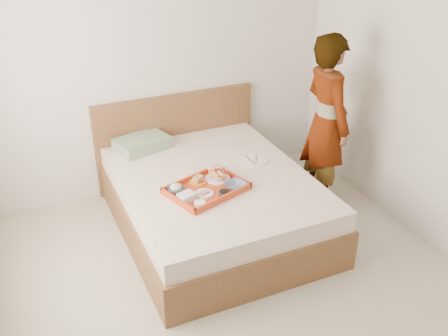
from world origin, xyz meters
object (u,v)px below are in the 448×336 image
object	(u,v)px
bed	(214,203)
dinner_plate	(253,160)
tray	(206,188)
person	(326,123)

from	to	relation	value
bed	dinner_plate	distance (m)	0.53
bed	tray	size ratio (longest dim) A/B	3.28
tray	person	bearing A→B (deg)	-8.48
tray	bed	bearing A→B (deg)	34.98
person	tray	bearing A→B (deg)	102.78
person	dinner_plate	bearing A→B (deg)	84.10
bed	person	world-z (taller)	person
bed	person	bearing A→B (deg)	0.50
bed	dinner_plate	xyz separation A→B (m)	(0.44, 0.12, 0.27)
bed	dinner_plate	world-z (taller)	dinner_plate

